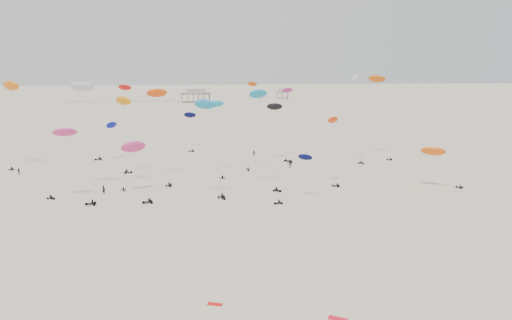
{
  "coord_description": "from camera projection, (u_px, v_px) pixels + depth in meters",
  "views": [
    {
      "loc": [
        -14.16,
        -19.38,
        28.08
      ],
      "look_at": [
        0.0,
        88.0,
        7.0
      ],
      "focal_mm": 35.0,
      "sensor_mm": 36.0,
      "label": 1
    }
  ],
  "objects": [
    {
      "name": "spectator_2",
      "position": [
        19.0,
        174.0,
        128.04
      ],
      "size": [
        1.33,
        1.14,
        1.99
      ],
      "primitive_type": "imported",
      "rotation": [
        0.0,
        0.0,
        5.75
      ],
      "color": "black",
      "rests_on": "ground"
    },
    {
      "name": "rig_16",
      "position": [
        159.0,
        107.0,
        123.65
      ],
      "size": [
        6.79,
        17.3,
        24.15
      ],
      "rotation": [
        0.0,
        0.0,
        5.89
      ],
      "color": "black",
      "rests_on": "ground"
    },
    {
      "name": "rig_4",
      "position": [
        123.0,
        109.0,
        116.68
      ],
      "size": [
        5.36,
        13.12,
        21.33
      ],
      "rotation": [
        0.0,
        0.0,
        3.31
      ],
      "color": "black",
      "rests_on": "ground"
    },
    {
      "name": "rig_6",
      "position": [
        262.0,
        111.0,
        114.93
      ],
      "size": [
        6.82,
        12.86,
        22.82
      ],
      "rotation": [
        0.0,
        0.0,
        3.89
      ],
      "color": "black",
      "rests_on": "ground"
    },
    {
      "name": "spectator_1",
      "position": [
        290.0,
        168.0,
        135.81
      ],
      "size": [
        1.03,
        0.66,
        2.01
      ],
      "primitive_type": "imported",
      "rotation": [
        0.0,
        0.0,
        6.37
      ],
      "color": "black",
      "rests_on": "ground"
    },
    {
      "name": "rig_12",
      "position": [
        108.0,
        134.0,
        147.27
      ],
      "size": [
        6.83,
        5.46,
        11.16
      ],
      "rotation": [
        0.0,
        0.0,
        1.76
      ],
      "color": "black",
      "rests_on": "ground"
    },
    {
      "name": "rig_1",
      "position": [
        217.0,
        116.0,
        129.05
      ],
      "size": [
        4.43,
        12.88,
        19.66
      ],
      "rotation": [
        0.0,
        0.0,
        6.36
      ],
      "color": "black",
      "rests_on": "ground"
    },
    {
      "name": "pavilion_main",
      "position": [
        196.0,
        96.0,
        364.56
      ],
      "size": [
        21.0,
        13.0,
        9.8
      ],
      "color": "brown",
      "rests_on": "ground"
    },
    {
      "name": "rig_13",
      "position": [
        135.0,
        154.0,
        109.31
      ],
      "size": [
        8.03,
        15.07,
        14.81
      ],
      "rotation": [
        0.0,
        0.0,
        1.8
      ],
      "color": "black",
      "rests_on": "ground"
    },
    {
      "name": "rig_17",
      "position": [
        378.0,
        85.0,
        154.44
      ],
      "size": [
        5.72,
        17.15,
        26.01
      ],
      "rotation": [
        0.0,
        0.0,
        1.28
      ],
      "color": "black",
      "rests_on": "ground"
    },
    {
      "name": "rig_2",
      "position": [
        190.0,
        121.0,
        169.33
      ],
      "size": [
        4.7,
        15.69,
        16.23
      ],
      "rotation": [
        0.0,
        0.0,
        1.47
      ],
      "color": "black",
      "rests_on": "ground"
    },
    {
      "name": "spectator_3",
      "position": [
        254.0,
        156.0,
        153.51
      ],
      "size": [
        0.81,
        0.59,
        2.15
      ],
      "primitive_type": "imported",
      "rotation": [
        0.0,
        0.0,
        3.08
      ],
      "color": "black",
      "rests_on": "ground"
    },
    {
      "name": "rig_15",
      "position": [
        11.0,
        92.0,
        137.46
      ],
      "size": [
        6.66,
        13.13,
        23.92
      ],
      "rotation": [
        0.0,
        0.0,
        0.01
      ],
      "color": "black",
      "rests_on": "ground"
    },
    {
      "name": "rig_18",
      "position": [
        296.0,
        172.0,
        104.32
      ],
      "size": [
        9.62,
        8.44,
        11.58
      ],
      "rotation": [
        0.0,
        0.0,
        1.92
      ],
      "color": "black",
      "rests_on": "ground"
    },
    {
      "name": "rig_19",
      "position": [
        209.0,
        123.0,
        106.0
      ],
      "size": [
        7.0,
        9.05,
        20.76
      ],
      "rotation": [
        0.0,
        0.0,
        3.53
      ],
      "color": "black",
      "rests_on": "ground"
    },
    {
      "name": "rig_3",
      "position": [
        250.0,
        117.0,
        131.58
      ],
      "size": [
        3.73,
        5.28,
        23.53
      ],
      "rotation": [
        0.0,
        0.0,
        3.11
      ],
      "color": "black",
      "rests_on": "ground"
    },
    {
      "name": "pavilion_small",
      "position": [
        282.0,
        94.0,
        402.88
      ],
      "size": [
        9.0,
        7.0,
        8.0
      ],
      "color": "brown",
      "rests_on": "ground"
    },
    {
      "name": "grounded_kite_a",
      "position": [
        338.0,
        319.0,
        55.59
      ],
      "size": [
        2.34,
        1.94,
        0.08
      ],
      "primitive_type": "cube",
      "rotation": [
        0.0,
        0.0,
        -0.57
      ],
      "color": "red",
      "rests_on": "ground"
    },
    {
      "name": "rig_14",
      "position": [
        79.0,
        96.0,
        112.54
      ],
      "size": [
        9.38,
        15.91,
        25.59
      ],
      "rotation": [
        0.0,
        0.0,
        4.09
      ],
      "color": "black",
      "rests_on": "ground"
    },
    {
      "name": "rig_8",
      "position": [
        435.0,
        154.0,
        114.87
      ],
      "size": [
        9.24,
        6.98,
        10.17
      ],
      "rotation": [
        0.0,
        0.0,
        0.74
      ],
      "color": "black",
      "rests_on": "ground"
    },
    {
      "name": "spectator_0",
      "position": [
        104.0,
        194.0,
        108.94
      ],
      "size": [
        0.99,
        0.87,
        2.26
      ],
      "primitive_type": "imported",
      "rotation": [
        0.0,
        0.0,
        2.68
      ],
      "color": "black",
      "rests_on": "ground"
    },
    {
      "name": "rig_9",
      "position": [
        334.0,
        138.0,
        116.97
      ],
      "size": [
        3.86,
        8.15,
        15.86
      ],
      "rotation": [
        0.0,
        0.0,
        1.16
      ],
      "color": "black",
      "rests_on": "ground"
    },
    {
      "name": "rig_11",
      "position": [
        287.0,
        111.0,
        149.36
      ],
      "size": [
        5.08,
        12.81,
        21.7
      ],
      "rotation": [
        0.0,
        0.0,
        4.17
      ],
      "color": "black",
      "rests_on": "ground"
    },
    {
      "name": "grounded_kite_b",
      "position": [
        215.0,
        304.0,
        59.01
      ],
      "size": [
        1.93,
        1.28,
        0.07
      ],
      "primitive_type": "cube",
      "rotation": [
        0.0,
        0.0,
        -0.35
      ],
      "color": "red",
      "rests_on": "ground"
    },
    {
      "name": "rig_7",
      "position": [
        126.0,
        117.0,
        128.12
      ],
      "size": [
        4.24,
        5.03,
        22.95
      ],
      "rotation": [
        0.0,
        0.0,
        4.66
      ],
      "color": "black",
      "rests_on": "ground"
    },
    {
      "name": "rig_10",
      "position": [
        70.0,
        147.0,
        104.23
      ],
      "size": [
        10.02,
        11.1,
        16.24
      ],
      "rotation": [
        0.0,
        0.0,
        1.62
      ],
      "color": "black",
      "rests_on": "ground"
    },
    {
      "name": "ground_plane",
      "position": [
        223.0,
        128.0,
        220.68
      ],
      "size": [
        900.0,
        900.0,
        0.0
      ],
      "primitive_type": "plane",
      "color": "beige"
    },
    {
      "name": "pier_fence",
      "position": [
        123.0,
        102.0,
        358.55
      ],
      "size": [
        80.2,
        0.2,
        1.5
      ],
      "color": "black",
      "rests_on": "ground"
    },
    {
      "name": "rig_0",
      "position": [
        357.0,
        101.0,
        144.43
      ],
      "size": [
        3.79,
        12.02,
        25.1
      ],
      "rotation": [
        0.0,
        0.0,
        3.64
      ],
      "color": "black",
      "rests_on": "ground"
    },
    {
      "name": "rig_5",
      "position": [
        278.0,
        119.0,
        146.59
      ],
      "size": [
        6.84,
        10.98,
        17.2
      ],
      "rotation": [
        0.0,
        0.0,
        5.76
      ],
      "color": "black",
      "rests_on": "ground"
    }
  ]
}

